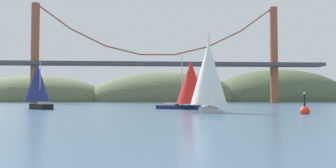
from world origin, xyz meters
The scene contains 9 objects.
ground_plane centered at (0.00, 0.00, 0.00)m, with size 360.00×360.00×0.00m, color #385670.
headland_left centered at (-55.00, 135.00, 0.00)m, with size 68.55×44.00×24.29m, color #5B6647.
headland_center centered at (5.00, 135.00, 0.00)m, with size 75.67×44.00×28.11m, color #5B6647.
headland_right centered at (60.00, 135.00, 0.00)m, with size 70.06×44.00×31.29m, color #4C5B3D.
suspension_bridge centered at (0.00, 95.00, 15.49)m, with size 121.48×6.00×35.34m.
sailboat_navy_sail centered at (-21.29, 31.63, 3.94)m, with size 6.58×7.49×7.63m.
sailboat_white_mainsail centered at (4.08, 16.46, 4.46)m, with size 5.32×8.64×9.97m.
sailboat_red_spinnaker centered at (3.34, 28.69, 4.06)m, with size 8.63×6.76×8.96m.
channel_buoy centered at (13.98, 12.07, 0.37)m, with size 1.10×1.10×2.64m.
Camera 1 is at (-3.39, -23.99, 1.74)m, focal length 35.78 mm.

